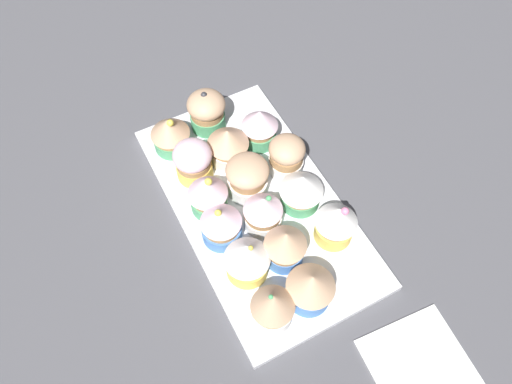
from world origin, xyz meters
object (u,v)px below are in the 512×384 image
(cupcake_13, at_px, (287,155))
(cupcake_12, at_px, (260,126))
(cupcake_7, at_px, (228,144))
(cupcake_8, at_px, (250,176))
(napkin, at_px, (424,372))
(cupcake_15, at_px, (336,222))
(cupcake_14, at_px, (301,189))
(cupcake_4, at_px, (247,258))
(cupcake_10, at_px, (285,246))
(baking_tray, at_px, (256,205))
(cupcake_6, at_px, (207,111))
(cupcake_3, at_px, (221,223))
(cupcake_9, at_px, (263,211))
(cupcake_2, at_px, (208,193))
(cupcake_11, at_px, (311,287))
(cupcake_1, at_px, (193,161))
(cupcake_5, at_px, (273,306))
(cupcake_0, at_px, (170,133))

(cupcake_13, bearing_deg, cupcake_12, -171.09)
(cupcake_7, xyz_separation_m, cupcake_8, (0.06, 0.00, -0.00))
(napkin, bearing_deg, cupcake_15, -179.48)
(cupcake_14, bearing_deg, cupcake_12, 179.51)
(cupcake_4, xyz_separation_m, cupcake_10, (0.01, 0.05, -0.00))
(baking_tray, height_order, cupcake_7, cupcake_7)
(cupcake_6, height_order, cupcake_8, cupcake_6)
(cupcake_12, bearing_deg, cupcake_3, -45.34)
(cupcake_10, bearing_deg, cupcake_15, 88.82)
(cupcake_15, bearing_deg, cupcake_10, -91.18)
(cupcake_3, relative_size, cupcake_8, 1.11)
(cupcake_8, relative_size, cupcake_9, 0.95)
(cupcake_4, relative_size, cupcake_14, 1.16)
(cupcake_2, relative_size, cupcake_9, 1.13)
(cupcake_4, relative_size, napkin, 0.56)
(cupcake_14, bearing_deg, baking_tray, -116.91)
(cupcake_8, height_order, cupcake_10, cupcake_10)
(cupcake_10, bearing_deg, cupcake_6, 178.46)
(cupcake_11, bearing_deg, cupcake_1, -168.38)
(baking_tray, bearing_deg, cupcake_5, -20.99)
(cupcake_1, relative_size, cupcake_7, 0.99)
(cupcake_1, bearing_deg, baking_tray, 33.64)
(cupcake_4, height_order, cupcake_14, cupcake_4)
(cupcake_0, bearing_deg, cupcake_8, 29.56)
(napkin, bearing_deg, cupcake_7, -169.69)
(napkin, bearing_deg, baking_tray, -166.74)
(cupcake_1, xyz_separation_m, cupcake_8, (0.06, 0.06, -0.00))
(cupcake_7, relative_size, cupcake_8, 1.06)
(cupcake_8, relative_size, cupcake_13, 1.00)
(cupcake_1, distance_m, cupcake_8, 0.09)
(cupcake_10, xyz_separation_m, cupcake_12, (-0.20, 0.07, -0.00))
(cupcake_1, height_order, cupcake_7, same)
(cupcake_3, distance_m, napkin, 0.32)
(cupcake_13, bearing_deg, cupcake_10, -30.44)
(cupcake_7, height_order, cupcake_15, cupcake_15)
(cupcake_9, relative_size, cupcake_11, 0.99)
(cupcake_1, bearing_deg, cupcake_7, 91.98)
(cupcake_9, bearing_deg, cupcake_1, -157.25)
(baking_tray, distance_m, cupcake_6, 0.17)
(cupcake_0, bearing_deg, cupcake_15, 28.92)
(cupcake_5, bearing_deg, baking_tray, 159.01)
(cupcake_0, distance_m, cupcake_10, 0.26)
(cupcake_12, bearing_deg, cupcake_11, -14.20)
(cupcake_8, xyz_separation_m, cupcake_9, (0.06, -0.01, -0.00))
(cupcake_0, relative_size, napkin, 0.49)
(cupcake_10, relative_size, cupcake_14, 1.08)
(cupcake_6, bearing_deg, cupcake_2, -24.27)
(cupcake_7, bearing_deg, cupcake_4, -18.76)
(cupcake_10, bearing_deg, cupcake_13, 149.56)
(cupcake_13, bearing_deg, cupcake_1, -113.18)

